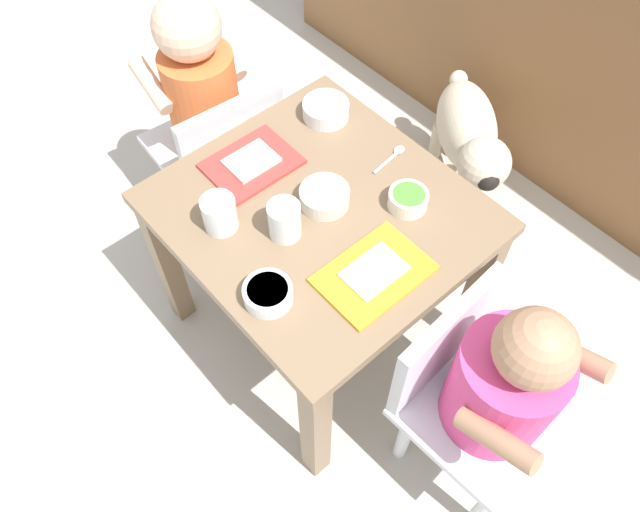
{
  "coord_description": "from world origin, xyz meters",
  "views": [
    {
      "loc": [
        0.56,
        -0.5,
        1.39
      ],
      "look_at": [
        0.0,
        0.0,
        0.3
      ],
      "focal_mm": 34.78,
      "sensor_mm": 36.0,
      "label": 1
    }
  ],
  "objects_px": {
    "seated_child_left": "(205,100)",
    "dog": "(469,136)",
    "water_cup_right": "(220,215)",
    "veggie_bowl_near": "(324,196)",
    "veggie_bowl_far": "(268,293)",
    "cereal_bowl_left_side": "(326,109)",
    "food_tray_right": "(374,273)",
    "food_tray_left": "(252,163)",
    "cereal_bowl_right_side": "(408,199)",
    "water_cup_left": "(286,223)",
    "spoon_by_left_tray": "(392,156)",
    "dining_table": "(320,234)",
    "seated_child_right": "(498,384)"
  },
  "relations": [
    {
      "from": "dog",
      "to": "cereal_bowl_right_side",
      "type": "height_order",
      "value": "cereal_bowl_right_side"
    },
    {
      "from": "cereal_bowl_right_side",
      "to": "seated_child_left",
      "type": "bearing_deg",
      "value": -170.37
    },
    {
      "from": "seated_child_right",
      "to": "dog",
      "type": "height_order",
      "value": "seated_child_right"
    },
    {
      "from": "veggie_bowl_near",
      "to": "veggie_bowl_far",
      "type": "bearing_deg",
      "value": -65.75
    },
    {
      "from": "food_tray_left",
      "to": "water_cup_right",
      "type": "height_order",
      "value": "water_cup_right"
    },
    {
      "from": "dining_table",
      "to": "cereal_bowl_right_side",
      "type": "xyz_separation_m",
      "value": [
        0.1,
        0.13,
        0.1
      ]
    },
    {
      "from": "food_tray_right",
      "to": "veggie_bowl_far",
      "type": "height_order",
      "value": "veggie_bowl_far"
    },
    {
      "from": "water_cup_left",
      "to": "cereal_bowl_left_side",
      "type": "bearing_deg",
      "value": 125.54
    },
    {
      "from": "seated_child_left",
      "to": "dog",
      "type": "height_order",
      "value": "seated_child_left"
    },
    {
      "from": "food_tray_right",
      "to": "water_cup_left",
      "type": "bearing_deg",
      "value": -161.43
    },
    {
      "from": "cereal_bowl_left_side",
      "to": "spoon_by_left_tray",
      "type": "distance_m",
      "value": 0.18
    },
    {
      "from": "dining_table",
      "to": "water_cup_right",
      "type": "xyz_separation_m",
      "value": [
        -0.09,
        -0.17,
        0.11
      ]
    },
    {
      "from": "veggie_bowl_far",
      "to": "water_cup_left",
      "type": "bearing_deg",
      "value": 127.44
    },
    {
      "from": "seated_child_right",
      "to": "veggie_bowl_far",
      "type": "xyz_separation_m",
      "value": [
        -0.36,
        -0.22,
        0.1
      ]
    },
    {
      "from": "dog",
      "to": "veggie_bowl_near",
      "type": "relative_size",
      "value": 3.86
    },
    {
      "from": "spoon_by_left_tray",
      "to": "seated_child_left",
      "type": "bearing_deg",
      "value": -160.05
    },
    {
      "from": "water_cup_right",
      "to": "veggie_bowl_far",
      "type": "xyz_separation_m",
      "value": [
        0.18,
        -0.03,
        -0.01
      ]
    },
    {
      "from": "water_cup_right",
      "to": "veggie_bowl_near",
      "type": "height_order",
      "value": "water_cup_right"
    },
    {
      "from": "food_tray_left",
      "to": "cereal_bowl_left_side",
      "type": "height_order",
      "value": "cereal_bowl_left_side"
    },
    {
      "from": "seated_child_left",
      "to": "spoon_by_left_tray",
      "type": "relative_size",
      "value": 6.7
    },
    {
      "from": "seated_child_left",
      "to": "seated_child_right",
      "type": "bearing_deg",
      "value": -1.18
    },
    {
      "from": "food_tray_right",
      "to": "dog",
      "type": "bearing_deg",
      "value": 111.76
    },
    {
      "from": "food_tray_left",
      "to": "veggie_bowl_far",
      "type": "distance_m",
      "value": 0.32
    },
    {
      "from": "water_cup_left",
      "to": "cereal_bowl_right_side",
      "type": "relative_size",
      "value": 0.97
    },
    {
      "from": "seated_child_right",
      "to": "food_tray_left",
      "type": "bearing_deg",
      "value": -175.61
    },
    {
      "from": "seated_child_left",
      "to": "veggie_bowl_near",
      "type": "bearing_deg",
      "value": -2.78
    },
    {
      "from": "seated_child_right",
      "to": "food_tray_right",
      "type": "height_order",
      "value": "seated_child_right"
    },
    {
      "from": "cereal_bowl_left_side",
      "to": "veggie_bowl_near",
      "type": "xyz_separation_m",
      "value": [
        0.18,
        -0.16,
        -0.0
      ]
    },
    {
      "from": "dining_table",
      "to": "cereal_bowl_left_side",
      "type": "height_order",
      "value": "cereal_bowl_left_side"
    },
    {
      "from": "food_tray_right",
      "to": "veggie_bowl_near",
      "type": "bearing_deg",
      "value": 166.2
    },
    {
      "from": "water_cup_left",
      "to": "veggie_bowl_near",
      "type": "relative_size",
      "value": 0.77
    },
    {
      "from": "veggie_bowl_far",
      "to": "seated_child_left",
      "type": "bearing_deg",
      "value": 156.25
    },
    {
      "from": "cereal_bowl_right_side",
      "to": "spoon_by_left_tray",
      "type": "height_order",
      "value": "cereal_bowl_right_side"
    },
    {
      "from": "food_tray_left",
      "to": "dining_table",
      "type": "bearing_deg",
      "value": 9.06
    },
    {
      "from": "seated_child_right",
      "to": "water_cup_right",
      "type": "distance_m",
      "value": 0.58
    },
    {
      "from": "dining_table",
      "to": "water_cup_left",
      "type": "xyz_separation_m",
      "value": [
        0.0,
        -0.09,
        0.11
      ]
    },
    {
      "from": "cereal_bowl_right_side",
      "to": "veggie_bowl_far",
      "type": "xyz_separation_m",
      "value": [
        -0.01,
        -0.33,
        -0.0
      ]
    },
    {
      "from": "dining_table",
      "to": "cereal_bowl_right_side",
      "type": "distance_m",
      "value": 0.2
    },
    {
      "from": "water_cup_right",
      "to": "cereal_bowl_right_side",
      "type": "bearing_deg",
      "value": 56.42
    },
    {
      "from": "seated_child_right",
      "to": "veggie_bowl_far",
      "type": "relative_size",
      "value": 6.96
    },
    {
      "from": "water_cup_left",
      "to": "water_cup_right",
      "type": "relative_size",
      "value": 1.08
    },
    {
      "from": "water_cup_left",
      "to": "veggie_bowl_far",
      "type": "distance_m",
      "value": 0.14
    },
    {
      "from": "veggie_bowl_far",
      "to": "cereal_bowl_left_side",
      "type": "bearing_deg",
      "value": 126.12
    },
    {
      "from": "seated_child_left",
      "to": "cereal_bowl_left_side",
      "type": "relative_size",
      "value": 6.71
    },
    {
      "from": "food_tray_left",
      "to": "cereal_bowl_right_side",
      "type": "bearing_deg",
      "value": 29.65
    },
    {
      "from": "dining_table",
      "to": "spoon_by_left_tray",
      "type": "relative_size",
      "value": 5.75
    },
    {
      "from": "water_cup_right",
      "to": "food_tray_left",
      "type": "bearing_deg",
      "value": 121.64
    },
    {
      "from": "dog",
      "to": "cereal_bowl_left_side",
      "type": "bearing_deg",
      "value": -106.19
    },
    {
      "from": "dining_table",
      "to": "seated_child_left",
      "type": "xyz_separation_m",
      "value": [
        -0.45,
        0.04,
        0.04
      ]
    },
    {
      "from": "food_tray_left",
      "to": "water_cup_left",
      "type": "height_order",
      "value": "water_cup_left"
    }
  ]
}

